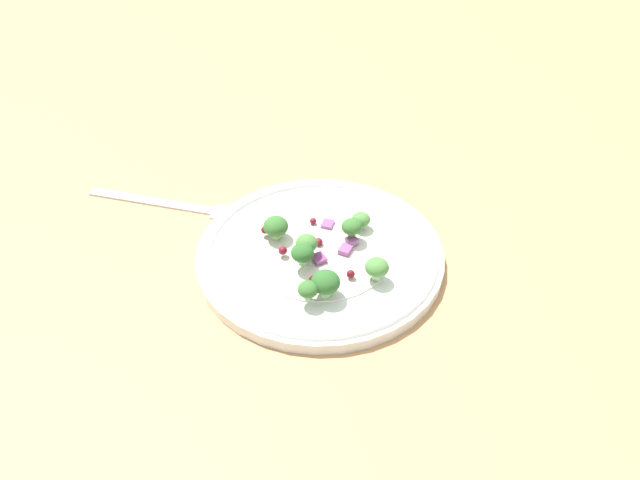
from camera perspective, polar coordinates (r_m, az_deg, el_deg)
ground_plane at (r=68.80cm, az=-0.09°, el=-3.24°), size 180.00×180.00×2.00cm
plate at (r=68.75cm, az=0.00°, el=-1.17°), size 25.11×25.11×1.70cm
dressing_pool at (r=68.46cm, az=0.00°, el=-0.89°), size 14.57×14.57×0.20cm
broccoli_floret_0 at (r=62.49cm, az=0.48°, el=-3.61°), size 2.72×2.72×2.75cm
broccoli_floret_1 at (r=70.41cm, az=3.47°, el=1.71°), size 1.95×1.95×1.97cm
broccoli_floret_2 at (r=64.63cm, az=4.87°, el=-2.23°), size 2.29×2.29×2.32cm
broccoli_floret_3 at (r=61.97cm, az=-1.01°, el=-4.21°), size 1.93×1.93×1.95cm
broccoli_floret_4 at (r=69.02cm, az=-3.75°, el=1.12°), size 2.57×2.57×2.61cm
broccoli_floret_5 at (r=66.50cm, az=-1.09°, el=-0.27°), size 2.18×2.18×2.21cm
broccoli_floret_6 at (r=65.11cm, az=-1.49°, el=-1.13°), size 2.24×2.24×2.26cm
broccoli_floret_7 at (r=68.44cm, az=2.69°, el=1.09°), size 2.10×2.10×2.12cm
cranberry_0 at (r=69.76cm, az=-4.67°, el=0.85°), size 0.80×0.80×0.80cm
cranberry_1 at (r=64.48cm, az=-0.55°, el=-3.44°), size 0.98×0.98×0.98cm
cranberry_2 at (r=71.33cm, az=-0.59°, el=1.60°), size 0.71×0.71×0.71cm
cranberry_3 at (r=65.03cm, az=2.60°, el=-2.88°), size 0.81×0.81×0.81cm
cranberry_4 at (r=67.24cm, az=-3.16°, el=-0.89°), size 0.89×0.89×0.89cm
cranberry_5 at (r=68.75cm, az=-0.12°, el=-0.18°), size 0.86×0.86×0.86cm
onion_bit_0 at (r=66.88cm, az=-0.27°, el=-1.60°), size 1.83×1.79×0.44cm
onion_bit_1 at (r=68.75cm, az=2.72°, el=-0.07°), size 1.47×1.48×0.60cm
onion_bit_2 at (r=66.38cm, az=4.72°, el=-2.45°), size 1.40×1.53×0.40cm
onion_bit_3 at (r=64.88cm, az=0.90°, el=-3.30°), size 1.70×1.68×0.47cm
onion_bit_4 at (r=71.27cm, az=0.64°, el=1.35°), size 1.36×1.52×0.36cm
onion_bit_5 at (r=68.00cm, az=2.16°, el=-0.82°), size 1.13×1.37×0.54cm
fork at (r=77.82cm, az=-12.06°, el=2.96°), size 18.61×5.21×0.50cm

